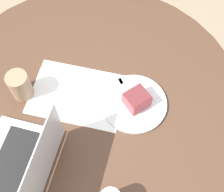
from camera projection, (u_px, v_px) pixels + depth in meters
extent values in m
plane|color=gray|center=(98.00, 157.00, 1.80)|extent=(12.00, 12.00, 0.00)
cylinder|color=#4C3323|center=(98.00, 157.00, 1.79)|extent=(0.47, 0.47, 0.02)
cylinder|color=#4C3323|center=(95.00, 135.00, 1.48)|extent=(0.13, 0.13, 0.68)
cylinder|color=#4C3323|center=(90.00, 100.00, 1.16)|extent=(1.16, 1.16, 0.03)
cube|color=white|center=(78.00, 94.00, 1.16)|extent=(0.39, 0.31, 0.00)
cylinder|color=silver|center=(134.00, 103.00, 1.13)|extent=(0.24, 0.24, 0.01)
cube|color=#B74C51|center=(137.00, 100.00, 1.10)|extent=(0.10, 0.11, 0.06)
cube|color=maroon|center=(137.00, 96.00, 1.08)|extent=(0.10, 0.10, 0.00)
cube|color=silver|center=(129.00, 97.00, 1.14)|extent=(0.14, 0.11, 0.00)
cube|color=silver|center=(121.00, 81.00, 1.17)|extent=(0.04, 0.04, 0.00)
cylinder|color=#997556|center=(20.00, 86.00, 1.11)|extent=(0.08, 0.08, 0.11)
cube|color=silver|center=(15.00, 165.00, 1.02)|extent=(0.28, 0.34, 0.02)
cube|color=black|center=(14.00, 164.00, 1.02)|extent=(0.18, 0.27, 0.00)
cube|color=silver|center=(42.00, 164.00, 0.91)|extent=(0.07, 0.30, 0.22)
cube|color=black|center=(41.00, 164.00, 0.91)|extent=(0.06, 0.28, 0.20)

